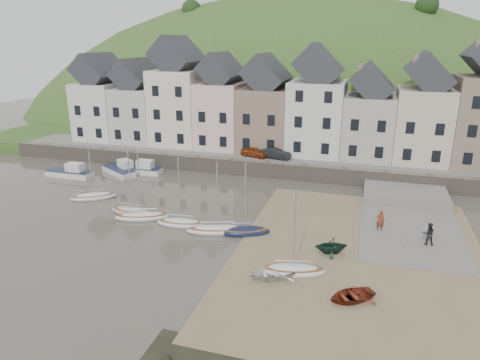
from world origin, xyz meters
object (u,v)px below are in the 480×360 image
(person_red, at_px, (380,220))
(car_left, at_px, (254,152))
(rowboat_green, at_px, (331,245))
(rowboat_red, at_px, (351,295))
(person_dark, at_px, (429,234))
(car_right, at_px, (275,153))
(sailboat_0, at_px, (94,196))
(rowboat_white, at_px, (272,272))

(person_red, bearing_deg, car_left, -41.36)
(person_red, bearing_deg, rowboat_green, 59.24)
(rowboat_red, distance_m, car_left, 28.83)
(person_dark, bearing_deg, rowboat_red, 57.73)
(person_red, relative_size, person_dark, 0.98)
(rowboat_green, bearing_deg, person_red, 124.96)
(rowboat_green, xyz_separation_m, person_dark, (7.06, 3.53, 0.32))
(person_red, bearing_deg, person_dark, 158.81)
(person_dark, relative_size, car_right, 0.47)
(rowboat_green, relative_size, car_right, 0.63)
(person_red, bearing_deg, car_right, -46.87)
(rowboat_green, bearing_deg, sailboat_0, -122.55)
(rowboat_white, distance_m, person_dark, 13.29)
(rowboat_red, height_order, car_right, car_right)
(sailboat_0, distance_m, person_dark, 31.13)
(sailboat_0, xyz_separation_m, rowboat_white, (20.61, -9.57, 0.15))
(sailboat_0, bearing_deg, car_left, 49.29)
(rowboat_green, bearing_deg, rowboat_red, -3.93)
(rowboat_white, xyz_separation_m, person_dark, (10.48, 8.14, 0.61))
(rowboat_red, bearing_deg, rowboat_white, -139.76)
(car_left, bearing_deg, rowboat_green, -132.96)
(car_right, bearing_deg, car_left, 99.86)
(sailboat_0, height_order, rowboat_green, sailboat_0)
(sailboat_0, xyz_separation_m, rowboat_green, (24.03, -4.96, 0.43))
(sailboat_0, height_order, rowboat_white, sailboat_0)
(person_dark, bearing_deg, person_red, -27.50)
(rowboat_red, xyz_separation_m, person_red, (1.72, 11.01, 0.63))
(rowboat_green, distance_m, person_dark, 7.90)
(sailboat_0, height_order, rowboat_red, sailboat_0)
(rowboat_white, bearing_deg, rowboat_green, 112.53)
(rowboat_white, bearing_deg, person_red, 113.79)
(person_dark, bearing_deg, car_left, -44.51)
(car_left, distance_m, car_right, 2.59)
(rowboat_red, relative_size, car_right, 0.79)
(car_left, bearing_deg, person_red, -117.35)
(rowboat_red, height_order, person_red, person_red)
(person_dark, bearing_deg, car_right, -48.88)
(rowboat_white, xyz_separation_m, rowboat_red, (5.20, -1.23, -0.04))
(rowboat_red, bearing_deg, car_left, 170.53)
(person_red, relative_size, car_left, 0.51)
(car_left, xyz_separation_m, car_right, (2.59, 0.00, 0.04))
(person_dark, bearing_deg, rowboat_green, 23.69)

